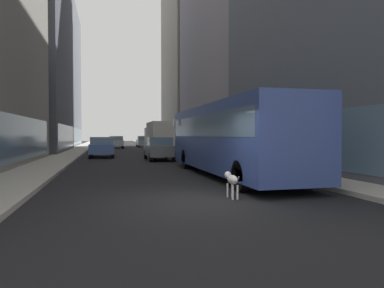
# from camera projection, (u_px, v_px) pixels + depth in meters

# --- Properties ---
(ground_plane) EXTENTS (120.00, 120.00, 0.00)m
(ground_plane) POSITION_uv_depth(u_px,v_px,m) (127.00, 149.00, 43.19)
(ground_plane) COLOR black
(sidewalk_left) EXTENTS (2.40, 110.00, 0.15)m
(sidewalk_left) POSITION_uv_depth(u_px,v_px,m) (79.00, 149.00, 41.81)
(sidewalk_left) COLOR #ADA89E
(sidewalk_left) RESTS_ON ground
(sidewalk_right) EXTENTS (2.40, 110.00, 0.15)m
(sidewalk_right) POSITION_uv_depth(u_px,v_px,m) (171.00, 148.00, 44.56)
(sidewalk_right) COLOR #ADA89E
(sidewalk_right) RESTS_ON ground
(building_left_mid) EXTENTS (10.82, 14.95, 25.76)m
(building_left_mid) POSITION_uv_depth(u_px,v_px,m) (9.00, 24.00, 34.29)
(building_left_mid) COLOR #4C515B
(building_left_mid) RESTS_ON ground
(building_left_far) EXTENTS (9.94, 18.74, 21.82)m
(building_left_far) POSITION_uv_depth(u_px,v_px,m) (43.00, 76.00, 52.45)
(building_left_far) COLOR slate
(building_left_far) RESTS_ON ground
(building_right_mid) EXTENTS (9.31, 19.30, 26.96)m
(building_right_mid) POSITION_uv_depth(u_px,v_px,m) (239.00, 30.00, 37.97)
(building_right_mid) COLOR slate
(building_right_mid) RESTS_ON ground
(building_right_far) EXTENTS (9.56, 14.65, 35.58)m
(building_right_far) POSITION_uv_depth(u_px,v_px,m) (197.00, 36.00, 55.40)
(building_right_far) COLOR gray
(building_right_far) RESTS_ON ground
(transit_bus) EXTENTS (2.78, 11.53, 3.05)m
(transit_bus) POSITION_uv_depth(u_px,v_px,m) (229.00, 135.00, 14.97)
(transit_bus) COLOR #33478C
(transit_bus) RESTS_ON ground
(car_blue_hatchback) EXTENTS (1.87, 4.01, 1.62)m
(car_blue_hatchback) POSITION_uv_depth(u_px,v_px,m) (102.00, 147.00, 27.28)
(car_blue_hatchback) COLOR #4C6BB7
(car_blue_hatchback) RESTS_ON ground
(car_white_van) EXTENTS (1.90, 4.50, 1.62)m
(car_white_van) POSITION_uv_depth(u_px,v_px,m) (116.00, 142.00, 46.53)
(car_white_van) COLOR silver
(car_white_van) RESTS_ON ground
(car_silver_sedan) EXTENTS (1.78, 4.46, 1.62)m
(car_silver_sedan) POSITION_uv_depth(u_px,v_px,m) (143.00, 141.00, 50.62)
(car_silver_sedan) COLOR #B7BABF
(car_silver_sedan) RESTS_ON ground
(car_grey_wagon) EXTENTS (1.76, 4.16, 1.62)m
(car_grey_wagon) POSITION_uv_depth(u_px,v_px,m) (159.00, 148.00, 24.31)
(car_grey_wagon) COLOR slate
(car_grey_wagon) RESTS_ON ground
(box_truck) EXTENTS (2.30, 7.50, 3.05)m
(box_truck) POSITION_uv_depth(u_px,v_px,m) (160.00, 136.00, 34.62)
(box_truck) COLOR silver
(box_truck) RESTS_ON ground
(dalmatian_dog) EXTENTS (0.22, 0.96, 0.72)m
(dalmatian_dog) POSITION_uv_depth(u_px,v_px,m) (232.00, 180.00, 9.68)
(dalmatian_dog) COLOR white
(dalmatian_dog) RESTS_ON ground
(pedestrian_with_handbag) EXTENTS (0.45, 0.34, 1.69)m
(pedestrian_with_handbag) POSITION_uv_depth(u_px,v_px,m) (254.00, 150.00, 17.99)
(pedestrian_with_handbag) COLOR #1E1E2D
(pedestrian_with_handbag) RESTS_ON sidewalk_right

